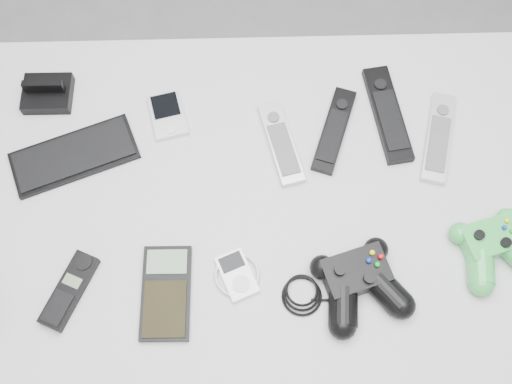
{
  "coord_description": "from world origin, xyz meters",
  "views": [
    {
      "loc": [
        -0.12,
        -0.49,
        1.82
      ],
      "look_at": [
        -0.11,
        -0.06,
        0.79
      ],
      "focal_mm": 42.0,
      "sensor_mm": 36.0,
      "label": 1
    }
  ],
  "objects_px": {
    "remote_silver_b": "(438,137)",
    "mp3_player": "(237,275)",
    "pda": "(168,115)",
    "pda_keyboard": "(74,155)",
    "remote_black_a": "(334,130)",
    "cordless_handset": "(69,290)",
    "remote_silver_a": "(281,143)",
    "desk": "(271,211)",
    "calculator": "(166,293)",
    "controller_green": "(494,246)",
    "controller_black": "(359,281)",
    "remote_black_b": "(388,114)"
  },
  "relations": [
    {
      "from": "remote_silver_b",
      "to": "mp3_player",
      "type": "xyz_separation_m",
      "value": [
        -0.4,
        -0.27,
        -0.0
      ]
    },
    {
      "from": "pda",
      "to": "remote_silver_b",
      "type": "height_order",
      "value": "remote_silver_b"
    },
    {
      "from": "pda_keyboard",
      "to": "remote_black_a",
      "type": "bearing_deg",
      "value": -15.94
    },
    {
      "from": "pda",
      "to": "cordless_handset",
      "type": "height_order",
      "value": "cordless_handset"
    },
    {
      "from": "remote_silver_b",
      "to": "pda_keyboard",
      "type": "bearing_deg",
      "value": -163.43
    },
    {
      "from": "pda",
      "to": "remote_silver_a",
      "type": "xyz_separation_m",
      "value": [
        0.22,
        -0.07,
        0.0
      ]
    },
    {
      "from": "pda_keyboard",
      "to": "cordless_handset",
      "type": "relative_size",
      "value": 1.7
    },
    {
      "from": "desk",
      "to": "remote_black_a",
      "type": "xyz_separation_m",
      "value": [
        0.13,
        0.14,
        0.08
      ]
    },
    {
      "from": "cordless_handset",
      "to": "remote_black_a",
      "type": "bearing_deg",
      "value": 56.88
    },
    {
      "from": "remote_silver_a",
      "to": "calculator",
      "type": "xyz_separation_m",
      "value": [
        -0.21,
        -0.29,
        -0.0
      ]
    },
    {
      "from": "remote_silver_b",
      "to": "calculator",
      "type": "xyz_separation_m",
      "value": [
        -0.52,
        -0.29,
        -0.0
      ]
    },
    {
      "from": "remote_silver_a",
      "to": "mp3_player",
      "type": "relative_size",
      "value": 2.08
    },
    {
      "from": "pda",
      "to": "remote_black_a",
      "type": "height_order",
      "value": "remote_black_a"
    },
    {
      "from": "remote_silver_a",
      "to": "cordless_handset",
      "type": "bearing_deg",
      "value": -157.35
    },
    {
      "from": "controller_green",
      "to": "mp3_player",
      "type": "bearing_deg",
      "value": 169.04
    },
    {
      "from": "remote_silver_b",
      "to": "mp3_player",
      "type": "relative_size",
      "value": 2.25
    },
    {
      "from": "controller_green",
      "to": "controller_black",
      "type": "bearing_deg",
      "value": 177.74
    },
    {
      "from": "controller_black",
      "to": "desk",
      "type": "bearing_deg",
      "value": 113.53
    },
    {
      "from": "remote_silver_a",
      "to": "calculator",
      "type": "distance_m",
      "value": 0.36
    },
    {
      "from": "remote_black_b",
      "to": "mp3_player",
      "type": "bearing_deg",
      "value": -141.65
    },
    {
      "from": "pda_keyboard",
      "to": "controller_black",
      "type": "bearing_deg",
      "value": -47.63
    },
    {
      "from": "pda_keyboard",
      "to": "remote_black_b",
      "type": "relative_size",
      "value": 1.11
    },
    {
      "from": "remote_black_a",
      "to": "cordless_handset",
      "type": "distance_m",
      "value": 0.58
    },
    {
      "from": "pda_keyboard",
      "to": "remote_black_b",
      "type": "xyz_separation_m",
      "value": [
        0.62,
        0.08,
        0.0
      ]
    },
    {
      "from": "mp3_player",
      "to": "desk",
      "type": "bearing_deg",
      "value": 43.3
    },
    {
      "from": "remote_silver_a",
      "to": "calculator",
      "type": "bearing_deg",
      "value": -140.14
    },
    {
      "from": "remote_black_b",
      "to": "cordless_handset",
      "type": "relative_size",
      "value": 1.53
    },
    {
      "from": "controller_green",
      "to": "remote_silver_b",
      "type": "bearing_deg",
      "value": 89.98
    },
    {
      "from": "remote_silver_a",
      "to": "remote_silver_b",
      "type": "xyz_separation_m",
      "value": [
        0.31,
        0.0,
        -0.0
      ]
    },
    {
      "from": "pda",
      "to": "remote_black_a",
      "type": "relative_size",
      "value": 0.53
    },
    {
      "from": "remote_black_a",
      "to": "controller_black",
      "type": "height_order",
      "value": "controller_black"
    },
    {
      "from": "desk",
      "to": "pda_keyboard",
      "type": "bearing_deg",
      "value": 165.7
    },
    {
      "from": "pda_keyboard",
      "to": "remote_silver_b",
      "type": "distance_m",
      "value": 0.71
    },
    {
      "from": "remote_black_a",
      "to": "calculator",
      "type": "xyz_separation_m",
      "value": [
        -0.32,
        -0.32,
        -0.0
      ]
    },
    {
      "from": "remote_silver_b",
      "to": "mp3_player",
      "type": "distance_m",
      "value": 0.48
    },
    {
      "from": "pda_keyboard",
      "to": "remote_silver_a",
      "type": "xyz_separation_m",
      "value": [
        0.4,
        0.02,
        0.0
      ]
    },
    {
      "from": "desk",
      "to": "cordless_handset",
      "type": "distance_m",
      "value": 0.41
    },
    {
      "from": "desk",
      "to": "pda",
      "type": "xyz_separation_m",
      "value": [
        -0.2,
        0.18,
        0.08
      ]
    },
    {
      "from": "cordless_handset",
      "to": "calculator",
      "type": "height_order",
      "value": "cordless_handset"
    },
    {
      "from": "remote_silver_b",
      "to": "mp3_player",
      "type": "height_order",
      "value": "remote_silver_b"
    },
    {
      "from": "remote_silver_a",
      "to": "controller_green",
      "type": "relative_size",
      "value": 1.18
    },
    {
      "from": "pda_keyboard",
      "to": "controller_green",
      "type": "bearing_deg",
      "value": -35.76
    },
    {
      "from": "remote_silver_b",
      "to": "controller_green",
      "type": "relative_size",
      "value": 1.28
    },
    {
      "from": "pda_keyboard",
      "to": "mp3_player",
      "type": "distance_m",
      "value": 0.4
    },
    {
      "from": "calculator",
      "to": "mp3_player",
      "type": "relative_size",
      "value": 1.95
    },
    {
      "from": "desk",
      "to": "remote_black_b",
      "type": "relative_size",
      "value": 5.38
    },
    {
      "from": "cordless_handset",
      "to": "calculator",
      "type": "xyz_separation_m",
      "value": [
        0.17,
        -0.01,
        -0.0
      ]
    },
    {
      "from": "desk",
      "to": "calculator",
      "type": "relative_size",
      "value": 6.86
    },
    {
      "from": "pda",
      "to": "remote_black_b",
      "type": "relative_size",
      "value": 0.47
    },
    {
      "from": "pda",
      "to": "cordless_handset",
      "type": "distance_m",
      "value": 0.39
    }
  ]
}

